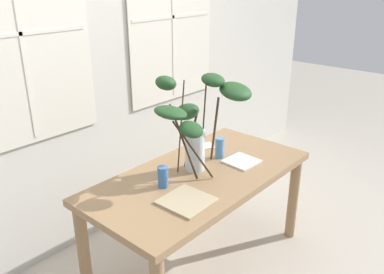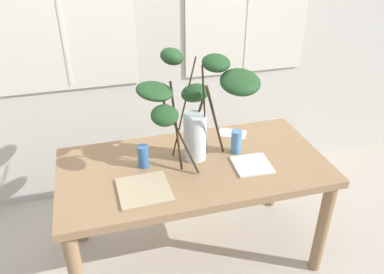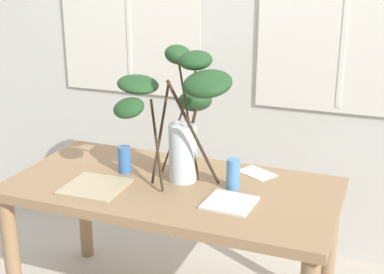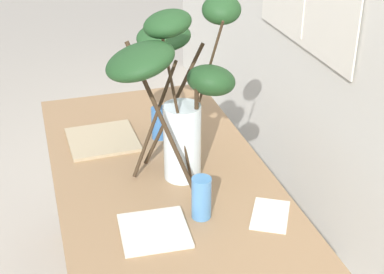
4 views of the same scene
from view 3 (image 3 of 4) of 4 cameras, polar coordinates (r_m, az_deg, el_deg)
name	(u,v)px [view 3 (image 3 of 4)]	position (r m, az deg, el deg)	size (l,w,h in m)	color
back_wall_with_windows	(233,6)	(3.30, 4.35, 13.63)	(5.69, 0.14, 2.98)	beige
dining_table	(172,204)	(2.67, -2.07, -7.02)	(1.58, 0.79, 0.73)	#93704C
vase_with_branches	(180,108)	(2.53, -1.32, 3.05)	(0.67, 0.60, 0.67)	silver
drinking_glass_blue_left	(125,159)	(2.76, -7.13, -2.36)	(0.06, 0.06, 0.14)	#386BAD
drinking_glass_blue_right	(233,174)	(2.56, 4.36, -3.90)	(0.07, 0.07, 0.15)	#4C84BC
plate_square_left	(95,187)	(2.62, -10.19, -5.19)	(0.27, 0.27, 0.01)	tan
plate_square_right	(230,203)	(2.43, 4.00, -6.94)	(0.21, 0.21, 0.01)	silver
napkin_folded	(257,173)	(2.77, 6.87, -3.80)	(0.18, 0.12, 0.00)	silver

